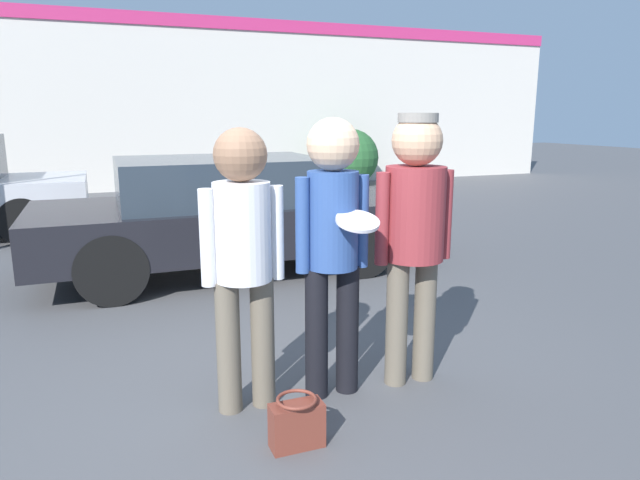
# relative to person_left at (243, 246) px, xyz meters

# --- Properties ---
(ground_plane) EXTENTS (56.00, 56.00, 0.00)m
(ground_plane) POSITION_rel_person_left_xyz_m (0.27, 0.31, -1.06)
(ground_plane) COLOR #4C4C4F
(storefront_building) EXTENTS (24.00, 0.22, 4.22)m
(storefront_building) POSITION_rel_person_left_xyz_m (0.27, 11.54, 1.08)
(storefront_building) COLOR silver
(storefront_building) RESTS_ON ground
(person_left) EXTENTS (0.51, 0.34, 1.76)m
(person_left) POSITION_rel_person_left_xyz_m (0.00, 0.00, 0.00)
(person_left) COLOR #665B4C
(person_left) RESTS_ON ground
(person_middle_with_frisbee) EXTENTS (0.49, 0.54, 1.82)m
(person_middle_with_frisbee) POSITION_rel_person_left_xyz_m (0.58, -0.02, 0.04)
(person_middle_with_frisbee) COLOR black
(person_middle_with_frisbee) RESTS_ON ground
(person_right) EXTENTS (0.57, 0.40, 1.84)m
(person_right) POSITION_rel_person_left_xyz_m (1.16, -0.05, 0.08)
(person_right) COLOR #665B4C
(person_right) RESTS_ON ground
(parked_car_near) EXTENTS (4.39, 1.92, 1.35)m
(parked_car_near) POSITION_rel_person_left_xyz_m (0.60, 3.33, -0.36)
(parked_car_near) COLOR black
(parked_car_near) RESTS_ON ground
(shrub) EXTENTS (1.49, 1.49, 1.49)m
(shrub) POSITION_rel_person_left_xyz_m (5.50, 10.60, -0.31)
(shrub) COLOR #285B2D
(shrub) RESTS_ON ground
(handbag) EXTENTS (0.30, 0.23, 0.30)m
(handbag) POSITION_rel_person_left_xyz_m (0.15, -0.54, -0.92)
(handbag) COLOR brown
(handbag) RESTS_ON ground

